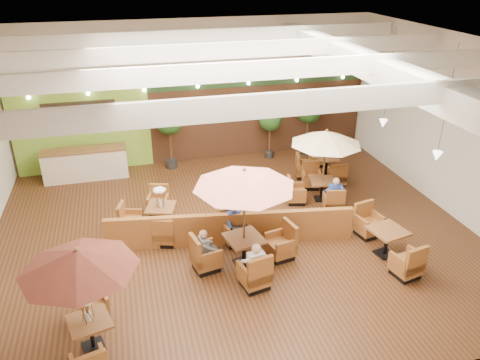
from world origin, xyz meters
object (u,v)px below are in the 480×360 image
object	(u,v)px
topiary_1	(270,122)
diner_0	(255,261)
service_counter	(86,164)
table_0	(81,274)
table_5	(320,167)
diner_3	(335,191)
diner_1	(235,220)
diner_4	(334,192)
topiary_0	(169,123)
booth_divider	(231,229)
table_1	(244,201)
topiary_2	(309,113)
table_2	(324,150)
diner_2	(206,245)
table_3	(153,216)
table_4	(386,243)

from	to	relation	value
topiary_1	diner_0	bearing A→B (deg)	-110.31
service_counter	table_0	xyz separation A→B (m)	(0.39, -8.74, 1.33)
table_5	service_counter	bearing A→B (deg)	-178.11
table_5	diner_3	world-z (taller)	diner_3
service_counter	diner_1	xyz separation A→B (m)	(4.28, -5.60, 0.16)
diner_1	diner_4	distance (m)	3.63
topiary_0	booth_divider	bearing A→B (deg)	-80.48
table_1	topiary_2	size ratio (longest dim) A/B	1.20
diner_3	topiary_1	bearing A→B (deg)	104.08
booth_divider	topiary_1	distance (m)	6.63
table_5	diner_1	bearing A→B (deg)	-124.34
diner_0	diner_1	world-z (taller)	diner_0
table_0	diner_0	xyz separation A→B (m)	(3.89, 1.07, -1.14)
table_1	diner_0	bearing A→B (deg)	-101.52
table_2	topiary_0	distance (m)	6.03
table_5	diner_4	world-z (taller)	diner_4
table_1	diner_1	bearing A→B (deg)	78.48
diner_1	service_counter	bearing A→B (deg)	-61.98
diner_0	diner_2	size ratio (longest dim) A/B	1.13
booth_divider	table_5	distance (m)	5.67
diner_1	diner_4	xyz separation A→B (m)	(3.51, 0.91, 0.01)
table_3	table_1	bearing A→B (deg)	-30.94
table_5	diner_2	size ratio (longest dim) A/B	3.46
table_2	diner_0	bearing A→B (deg)	-117.60
topiary_2	diner_3	distance (m)	5.10
diner_0	diner_2	xyz separation A→B (m)	(-1.04, 1.04, -0.04)
service_counter	diner_2	distance (m)	7.39
diner_1	diner_4	size ratio (longest dim) A/B	0.98
service_counter	topiary_1	world-z (taller)	topiary_1
diner_0	table_1	bearing A→B (deg)	81.22
topiary_2	diner_1	distance (m)	7.44
topiary_0	diner_1	distance (m)	6.00
table_5	diner_0	xyz separation A→B (m)	(-4.22, -5.72, 0.43)
table_2	table_5	xyz separation A→B (m)	(0.77, 1.80, -1.49)
service_counter	topiary_2	world-z (taller)	topiary_2
table_3	table_4	xyz separation A→B (m)	(6.10, -3.00, -0.06)
topiary_1	diner_4	world-z (taller)	topiary_1
booth_divider	diner_3	world-z (taller)	diner_3
diner_1	diner_4	bearing A→B (deg)	-174.77
table_3	diner_1	size ratio (longest dim) A/B	3.39
table_3	table_4	size ratio (longest dim) A/B	0.93
topiary_2	table_4	bearing A→B (deg)	-94.87
table_0	topiary_2	xyz separation A→B (m)	(8.43, 8.94, -0.14)
table_3	table_4	bearing A→B (deg)	-9.41
service_counter	topiary_2	distance (m)	8.91
service_counter	table_2	size ratio (longest dim) A/B	1.16
service_counter	table_4	world-z (taller)	service_counter
topiary_1	diner_3	xyz separation A→B (m)	(0.60, -4.89, -0.77)
service_counter	table_0	distance (m)	8.85
table_2	table_5	bearing A→B (deg)	80.67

